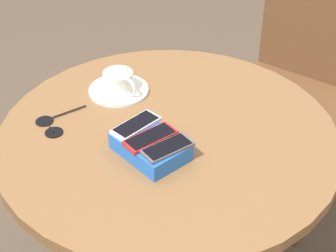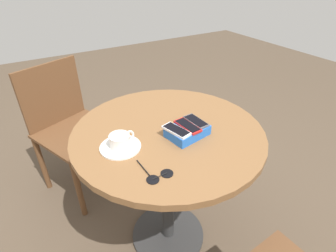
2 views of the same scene
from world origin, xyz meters
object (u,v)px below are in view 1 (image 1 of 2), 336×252
object	(u,v)px
phone_box	(150,147)
phone_white	(136,125)
sunglasses	(51,125)
phone_gray	(167,148)
round_table	(168,176)
phone_red	(151,138)
coffee_cup	(119,81)
saucer	(119,90)
chair_near_window	(291,90)

from	to	relation	value
phone_box	phone_white	xyz separation A→B (m)	(0.06, 0.00, 0.03)
phone_white	sunglasses	distance (m)	0.24
phone_box	phone_gray	size ratio (longest dim) A/B	1.51
round_table	phone_red	distance (m)	0.22
round_table	phone_red	bearing A→B (deg)	121.88
phone_box	round_table	bearing A→B (deg)	-58.56
phone_gray	coffee_cup	size ratio (longest dim) A/B	1.10
phone_gray	saucer	distance (m)	0.35
phone_white	phone_red	bearing A→B (deg)	-175.23
phone_box	phone_white	distance (m)	0.07
coffee_cup	chair_near_window	bearing A→B (deg)	-84.39
phone_red	chair_near_window	world-z (taller)	chair_near_window
round_table	phone_box	world-z (taller)	phone_box
phone_white	coffee_cup	xyz separation A→B (m)	(0.22, -0.07, -0.01)
round_table	phone_red	xyz separation A→B (m)	(-0.05, 0.08, 0.20)
phone_white	sunglasses	xyz separation A→B (m)	(0.17, 0.15, -0.05)
phone_white	sunglasses	size ratio (longest dim) A/B	0.94
phone_gray	sunglasses	size ratio (longest dim) A/B	0.87
phone_gray	sunglasses	xyz separation A→B (m)	(0.29, 0.17, -0.05)
phone_red	coffee_cup	world-z (taller)	coffee_cup
phone_box	phone_white	world-z (taller)	phone_white
round_table	phone_gray	distance (m)	0.23
phone_box	phone_gray	distance (m)	0.06
chair_near_window	round_table	bearing A→B (deg)	112.39
saucer	chair_near_window	bearing A→B (deg)	-84.61
chair_near_window	phone_red	bearing A→B (deg)	113.38
phone_box	sunglasses	world-z (taller)	phone_box
phone_gray	phone_white	bearing A→B (deg)	9.25
phone_red	saucer	bearing A→B (deg)	-12.78
saucer	coffee_cup	bearing A→B (deg)	-167.12
phone_box	phone_red	bearing A→B (deg)	-122.69
saucer	coffee_cup	xyz separation A→B (m)	(-0.00, -0.00, 0.03)
saucer	phone_gray	bearing A→B (deg)	171.41
phone_red	coffee_cup	size ratio (longest dim) A/B	1.19
sunglasses	round_table	bearing A→B (deg)	-127.53
phone_box	chair_near_window	world-z (taller)	chair_near_window
phone_box	sunglasses	bearing A→B (deg)	34.20
phone_box	phone_white	size ratio (longest dim) A/B	1.40
phone_white	saucer	size ratio (longest dim) A/B	0.81
phone_box	saucer	size ratio (longest dim) A/B	1.13
phone_gray	chair_near_window	bearing A→B (deg)	-63.18
phone_white	phone_gray	bearing A→B (deg)	-170.75
round_table	phone_white	bearing A→B (deg)	82.81
phone_box	sunglasses	distance (m)	0.28
phone_box	coffee_cup	world-z (taller)	coffee_cup
saucer	chair_near_window	xyz separation A→B (m)	(0.07, -0.76, -0.30)
coffee_cup	phone_white	bearing A→B (deg)	162.39
round_table	sunglasses	distance (m)	0.34
chair_near_window	saucer	bearing A→B (deg)	95.39
chair_near_window	coffee_cup	bearing A→B (deg)	95.61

